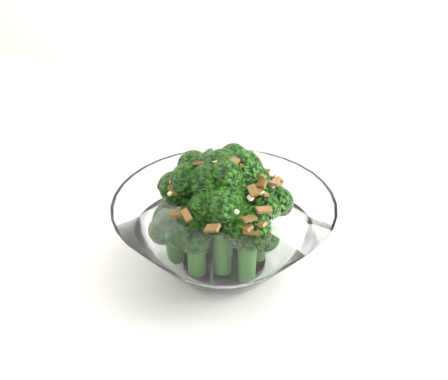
{
  "coord_description": "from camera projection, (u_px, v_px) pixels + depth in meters",
  "views": [
    {
      "loc": [
        -0.04,
        -0.61,
        1.07
      ],
      "look_at": [
        -0.07,
        -0.23,
        0.84
      ],
      "focal_mm": 40.0,
      "sensor_mm": 36.0,
      "label": 1
    }
  ],
  "objects": [
    {
      "name": "table",
      "position": [
        198.0,
        241.0,
        0.63
      ],
      "size": [
        1.35,
        1.06,
        0.75
      ],
      "color": "white",
      "rests_on": "ground"
    },
    {
      "name": "broccoli_dish",
      "position": [
        222.0,
        222.0,
        0.47
      ],
      "size": [
        0.2,
        0.2,
        0.13
      ],
      "color": "white",
      "rests_on": "table"
    }
  ]
}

